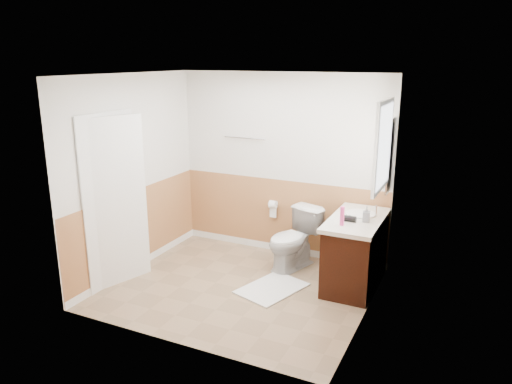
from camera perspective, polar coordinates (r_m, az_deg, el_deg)
The scene contains 32 objects.
floor at distance 5.96m, azimuth -1.93°, elevation -11.19°, with size 3.00×3.00×0.00m, color #8C7051.
ceiling at distance 5.33m, azimuth -2.18°, elevation 13.58°, with size 3.00×3.00×0.00m, color white.
wall_back at distance 6.66m, azimuth 3.09°, elevation 3.12°, with size 3.00×3.00×0.00m, color silver.
wall_front at distance 4.45m, azimuth -9.76°, elevation -3.45°, with size 3.00×3.00×0.00m, color silver.
wall_left at distance 6.33m, azimuth -14.22°, elevation 1.99°, with size 3.00×3.00×0.00m, color silver.
wall_right at distance 5.03m, azimuth 13.32°, elevation -1.42°, with size 3.00×3.00×0.00m, color silver.
wainscot_back at distance 6.85m, azimuth 2.96°, elevation -3.04°, with size 3.00×3.00×0.00m, color #B87B49.
wainscot_front at distance 4.76m, azimuth -9.25°, elevation -11.98°, with size 3.00×3.00×0.00m, color #B87B49.
wainscot_left at distance 6.53m, azimuth -13.70°, elevation -4.43°, with size 2.60×2.60×0.00m, color #B87B49.
wainscot_right at distance 5.30m, azimuth 12.68°, elevation -9.19°, with size 2.60×2.60×0.00m, color #B87B49.
toilet at distance 6.36m, azimuth 4.38°, elevation -5.58°, with size 0.44×0.77×0.79m, color silver.
bath_mat at distance 5.94m, azimuth 1.87°, elevation -11.22°, with size 0.55×0.80×0.02m, color silver.
vanity_cabinet at distance 6.01m, azimuth 11.56°, elevation -7.10°, with size 0.55×1.10×0.80m, color black.
vanity_knob_left at distance 5.94m, azimuth 8.58°, elevation -5.68°, with size 0.03×0.03×0.03m, color #BABBC1.
vanity_knob_right at distance 6.12m, azimuth 9.14°, elevation -5.06°, with size 0.03×0.03×0.03m, color #B9B8BF.
countertop at distance 5.87m, azimuth 11.69°, elevation -3.25°, with size 0.60×1.15×0.05m, color silver.
sink_basin at distance 5.99m, azimuth 12.15°, elevation -2.52°, with size 0.36×0.36×0.02m, color white.
faucet at distance 5.94m, azimuth 13.87°, elevation -2.18°, with size 0.02×0.02×0.14m, color silver.
lotion_bottle at distance 5.55m, azimuth 10.06°, elevation -2.78°, with size 0.05×0.05×0.22m, color #E23A8C.
soap_dispenser at distance 5.73m, azimuth 12.82°, elevation -2.55°, with size 0.08×0.08×0.18m, color gray.
hair_dryer_body at distance 5.71m, azimuth 10.95°, elevation -3.09°, with size 0.07×0.07×0.14m, color black.
hair_dryer_handle at distance 5.82m, azimuth 10.90°, elevation -3.05°, with size 0.03×0.03×0.07m, color black.
mirror_panel at distance 6.02m, azimuth 15.53°, elevation 4.13°, with size 0.02×0.35×0.90m, color silver.
window_frame at distance 5.49m, azimuth 14.66°, elevation 5.26°, with size 0.04×0.80×1.00m, color white.
window_glass at distance 5.48m, azimuth 14.83°, elevation 5.24°, with size 0.01×0.70×0.90m, color white.
door at distance 5.99m, azimuth -16.04°, elevation -1.18°, with size 0.05×0.80×2.04m, color white.
door_frame at distance 6.04m, azimuth -16.59°, elevation -0.99°, with size 0.02×0.92×2.10m, color white.
door_knob at distance 6.22m, azimuth -13.59°, elevation -1.08°, with size 0.06×0.06×0.06m, color silver.
towel_bar at distance 6.78m, azimuth -1.37°, elevation 6.36°, with size 0.02×0.02×0.62m, color silver.
tp_holder_bar at distance 6.78m, azimuth 2.01°, elevation -1.47°, with size 0.02×0.02×0.14m, color silver.
tp_roll at distance 6.78m, azimuth 2.01°, elevation -1.47°, with size 0.11×0.11×0.10m, color white.
tp_sheet at distance 6.81m, azimuth 2.00°, elevation -2.35°, with size 0.10×0.01×0.16m, color white.
Camera 1 is at (2.45, -4.73, 2.68)m, focal length 34.14 mm.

